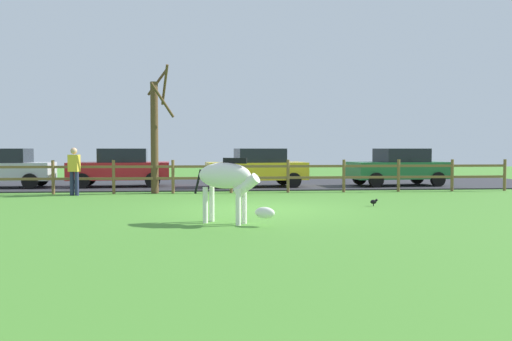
% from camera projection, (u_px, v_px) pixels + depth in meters
% --- Properties ---
extents(ground_plane, '(60.00, 60.00, 0.00)m').
position_uv_depth(ground_plane, '(260.00, 209.00, 13.56)').
color(ground_plane, '#47842D').
extents(parking_asphalt, '(28.00, 7.40, 0.05)m').
position_uv_depth(parking_asphalt, '(240.00, 184.00, 22.81)').
color(parking_asphalt, '#2D2D33').
rests_on(parking_asphalt, ground_plane).
extents(paddock_fence, '(21.00, 0.11, 1.20)m').
position_uv_depth(paddock_fence, '(231.00, 174.00, 18.45)').
color(paddock_fence, brown).
rests_on(paddock_fence, ground_plane).
extents(bare_tree, '(1.04, 1.28, 4.59)m').
position_uv_depth(bare_tree, '(155.00, 132.00, 18.24)').
color(bare_tree, '#513A23').
rests_on(bare_tree, ground_plane).
extents(zebra, '(1.73, 1.20, 1.41)m').
position_uv_depth(zebra, '(228.00, 181.00, 10.86)').
color(zebra, white).
rests_on(zebra, ground_plane).
extents(crow_on_grass, '(0.21, 0.10, 0.20)m').
position_uv_depth(crow_on_grass, '(374.00, 202.00, 14.21)').
color(crow_on_grass, black).
rests_on(crow_on_grass, ground_plane).
extents(parked_car_green, '(4.15, 2.20, 1.56)m').
position_uv_depth(parked_car_green, '(399.00, 167.00, 21.39)').
color(parked_car_green, '#236B38').
rests_on(parked_car_green, parking_asphalt).
extents(parked_car_silver, '(4.12, 2.13, 1.56)m').
position_uv_depth(parked_car_silver, '(1.00, 168.00, 20.21)').
color(parked_car_silver, '#B7BABF').
rests_on(parked_car_silver, parking_asphalt).
extents(parked_car_yellow, '(4.16, 2.23, 1.56)m').
position_uv_depth(parked_car_yellow, '(257.00, 167.00, 20.73)').
color(parked_car_yellow, yellow).
rests_on(parked_car_yellow, parking_asphalt).
extents(parked_car_red, '(4.13, 2.14, 1.56)m').
position_uv_depth(parked_car_red, '(120.00, 167.00, 20.86)').
color(parked_car_red, red).
rests_on(parked_car_red, parking_asphalt).
extents(visitor_near_fence, '(0.41, 0.31, 1.64)m').
position_uv_depth(visitor_near_fence, '(74.00, 169.00, 17.39)').
color(visitor_near_fence, '#232847').
rests_on(visitor_near_fence, ground_plane).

